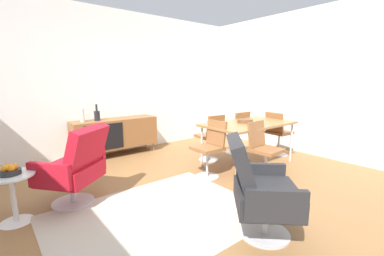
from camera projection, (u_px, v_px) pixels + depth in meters
name	position (u px, v px, depth m)	size (l,w,h in m)	color
ground_plane	(182.00, 197.00, 3.26)	(8.32, 8.32, 0.00)	olive
wall_back	(101.00, 83.00, 4.99)	(6.80, 0.12, 2.80)	white
wall_right	(314.00, 83.00, 4.97)	(0.12, 5.60, 2.80)	white
sideboard	(116.00, 133.00, 5.00)	(1.60, 0.45, 0.72)	brown
vase_cobalt	(97.00, 115.00, 4.73)	(0.10, 0.10, 0.30)	black
vase_sculptural_dark	(82.00, 115.00, 4.57)	(0.07, 0.07, 0.25)	beige
dining_table	(249.00, 125.00, 4.40)	(1.60, 0.90, 0.74)	olive
wooden_bowl_on_table	(245.00, 121.00, 4.40)	(0.26, 0.26, 0.06)	brown
dining_chair_back_right	(237.00, 131.00, 5.09)	(0.42, 0.45, 0.86)	brown
dining_chair_front_left	(263.00, 148.00, 3.80)	(0.42, 0.45, 0.86)	brown
dining_chair_back_left	(211.00, 136.00, 4.66)	(0.41, 0.44, 0.86)	brown
dining_chair_near_window	(210.00, 146.00, 3.90)	(0.43, 0.40, 0.86)	brown
dining_chair_far_end	(278.00, 132.00, 5.00)	(0.45, 0.42, 0.86)	brown
lounge_chair_red	(75.00, 166.00, 3.02)	(0.91, 0.90, 0.95)	red
armchair_black_shell	(259.00, 188.00, 2.40)	(0.91, 0.91, 0.95)	#262628
side_table_round	(13.00, 193.00, 2.64)	(0.44, 0.44, 0.52)	white
fruit_bowl	(10.00, 170.00, 2.60)	(0.20, 0.20, 0.11)	#262628
area_rug	(158.00, 216.00, 2.80)	(2.20, 1.70, 0.01)	#B7AD99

